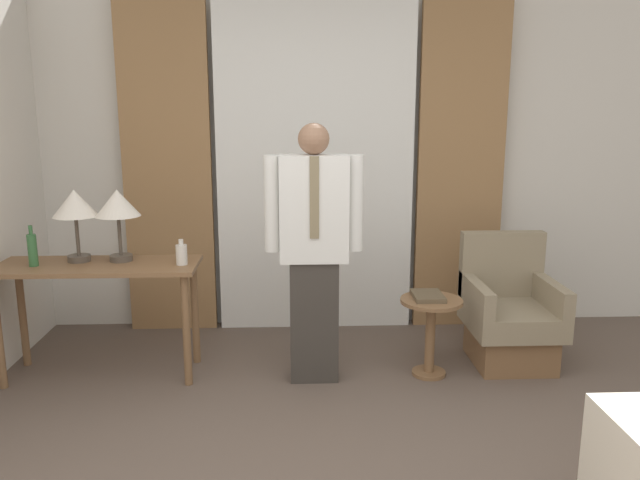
% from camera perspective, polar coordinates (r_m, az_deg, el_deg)
% --- Properties ---
extents(wall_back, '(10.00, 0.06, 2.70)m').
position_cam_1_polar(wall_back, '(4.98, -0.49, 7.48)').
color(wall_back, silver).
rests_on(wall_back, ground_plane).
extents(curtain_sheer_center, '(1.52, 0.06, 2.58)m').
position_cam_1_polar(curtain_sheer_center, '(4.86, -0.43, 6.65)').
color(curtain_sheer_center, white).
rests_on(curtain_sheer_center, ground_plane).
extents(curtain_drape_left, '(0.67, 0.06, 2.58)m').
position_cam_1_polar(curtain_drape_left, '(4.95, -13.79, 6.41)').
color(curtain_drape_left, '#997047').
rests_on(curtain_drape_left, ground_plane).
extents(curtain_drape_right, '(0.67, 0.06, 2.58)m').
position_cam_1_polar(curtain_drape_right, '(5.03, 12.72, 6.54)').
color(curtain_drape_right, '#997047').
rests_on(curtain_drape_right, ground_plane).
extents(desk, '(1.29, 0.48, 0.76)m').
position_cam_1_polar(desk, '(4.29, -19.61, -3.66)').
color(desk, brown).
rests_on(desk, ground_plane).
extents(table_lamp_left, '(0.29, 0.29, 0.47)m').
position_cam_1_polar(table_lamp_left, '(4.31, -21.50, 2.85)').
color(table_lamp_left, '#4C4238').
rests_on(table_lamp_left, desk).
extents(table_lamp_right, '(0.29, 0.29, 0.47)m').
position_cam_1_polar(table_lamp_right, '(4.23, -18.01, 2.94)').
color(table_lamp_right, '#4C4238').
rests_on(table_lamp_right, desk).
extents(bottle_near_edge, '(0.06, 0.06, 0.26)m').
position_cam_1_polar(bottle_near_edge, '(4.33, -24.80, -0.78)').
color(bottle_near_edge, '#336638').
rests_on(bottle_near_edge, desk).
extents(bottle_by_lamp, '(0.07, 0.07, 0.16)m').
position_cam_1_polar(bottle_by_lamp, '(4.08, -12.55, -1.27)').
color(bottle_by_lamp, silver).
rests_on(bottle_by_lamp, desk).
extents(person, '(0.62, 0.20, 1.66)m').
position_cam_1_polar(person, '(3.92, -0.56, -0.45)').
color(person, '#38332D').
rests_on(person, ground_plane).
extents(armchair, '(0.59, 0.63, 0.88)m').
position_cam_1_polar(armchair, '(4.55, 16.92, -6.78)').
color(armchair, brown).
rests_on(armchair, ground_plane).
extents(side_table, '(0.41, 0.41, 0.53)m').
position_cam_1_polar(side_table, '(4.19, 10.08, -7.54)').
color(side_table, brown).
rests_on(side_table, ground_plane).
extents(book, '(0.19, 0.25, 0.03)m').
position_cam_1_polar(book, '(4.15, 9.82, -5.05)').
color(book, brown).
rests_on(book, side_table).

